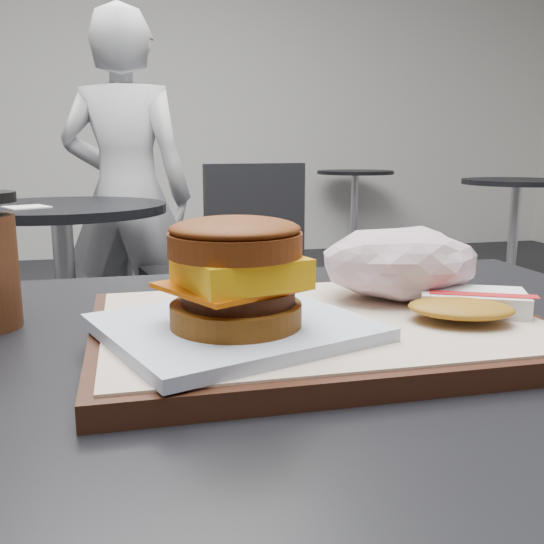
{
  "coord_description": "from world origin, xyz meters",
  "views": [
    {
      "loc": [
        -0.13,
        -0.49,
        0.93
      ],
      "look_at": [
        -0.02,
        -0.03,
        0.83
      ],
      "focal_mm": 40.0,
      "sensor_mm": 36.0,
      "label": 1
    }
  ],
  "objects_px": {
    "hash_brown": "(468,304)",
    "crumpled_wrapper": "(400,263)",
    "customer_table": "(286,527)",
    "neighbor_table": "(64,263)",
    "neighbor_chair": "(224,263)",
    "serving_tray": "(319,328)",
    "breakfast_sandwich": "(236,286)",
    "patron": "(127,196)"
  },
  "relations": [
    {
      "from": "hash_brown",
      "to": "crumpled_wrapper",
      "type": "relative_size",
      "value": 0.88
    },
    {
      "from": "customer_table",
      "to": "neighbor_table",
      "type": "distance_m",
      "value": 1.69
    },
    {
      "from": "neighbor_chair",
      "to": "crumpled_wrapper",
      "type": "bearing_deg",
      "value": -93.07
    },
    {
      "from": "customer_table",
      "to": "serving_tray",
      "type": "relative_size",
      "value": 2.11
    },
    {
      "from": "breakfast_sandwich",
      "to": "crumpled_wrapper",
      "type": "distance_m",
      "value": 0.2
    },
    {
      "from": "neighbor_table",
      "to": "serving_tray",
      "type": "bearing_deg",
      "value": -77.29
    },
    {
      "from": "customer_table",
      "to": "neighbor_chair",
      "type": "relative_size",
      "value": 0.91
    },
    {
      "from": "customer_table",
      "to": "neighbor_chair",
      "type": "bearing_deg",
      "value": 82.97
    },
    {
      "from": "breakfast_sandwich",
      "to": "patron",
      "type": "relative_size",
      "value": 0.16
    },
    {
      "from": "customer_table",
      "to": "patron",
      "type": "relative_size",
      "value": 0.54
    },
    {
      "from": "breakfast_sandwich",
      "to": "crumpled_wrapper",
      "type": "bearing_deg",
      "value": 26.5
    },
    {
      "from": "customer_table",
      "to": "serving_tray",
      "type": "distance_m",
      "value": 0.2
    },
    {
      "from": "customer_table",
      "to": "neighbor_chair",
      "type": "xyz_separation_m",
      "value": [
        0.21,
        1.73,
        -0.07
      ]
    },
    {
      "from": "serving_tray",
      "to": "breakfast_sandwich",
      "type": "relative_size",
      "value": 1.61
    },
    {
      "from": "neighbor_table",
      "to": "neighbor_chair",
      "type": "height_order",
      "value": "neighbor_chair"
    },
    {
      "from": "serving_tray",
      "to": "patron",
      "type": "height_order",
      "value": "patron"
    },
    {
      "from": "crumpled_wrapper",
      "to": "neighbor_chair",
      "type": "height_order",
      "value": "neighbor_chair"
    },
    {
      "from": "neighbor_table",
      "to": "neighbor_chair",
      "type": "relative_size",
      "value": 0.85
    },
    {
      "from": "hash_brown",
      "to": "crumpled_wrapper",
      "type": "bearing_deg",
      "value": 109.51
    },
    {
      "from": "customer_table",
      "to": "neighbor_table",
      "type": "relative_size",
      "value": 1.07
    },
    {
      "from": "serving_tray",
      "to": "patron",
      "type": "xyz_separation_m",
      "value": [
        -0.16,
        2.11,
        -0.04
      ]
    },
    {
      "from": "serving_tray",
      "to": "crumpled_wrapper",
      "type": "distance_m",
      "value": 0.12
    },
    {
      "from": "hash_brown",
      "to": "neighbor_table",
      "type": "distance_m",
      "value": 1.78
    },
    {
      "from": "neighbor_chair",
      "to": "patron",
      "type": "height_order",
      "value": "patron"
    },
    {
      "from": "neighbor_chair",
      "to": "serving_tray",
      "type": "bearing_deg",
      "value": -96.18
    },
    {
      "from": "neighbor_chair",
      "to": "hash_brown",
      "type": "bearing_deg",
      "value": -92.05
    },
    {
      "from": "breakfast_sandwich",
      "to": "hash_brown",
      "type": "height_order",
      "value": "breakfast_sandwich"
    },
    {
      "from": "customer_table",
      "to": "patron",
      "type": "distance_m",
      "value": 2.11
    },
    {
      "from": "neighbor_table",
      "to": "neighbor_chair",
      "type": "xyz_separation_m",
      "value": [
        0.56,
        0.08,
        -0.04
      ]
    },
    {
      "from": "neighbor_table",
      "to": "neighbor_chair",
      "type": "bearing_deg",
      "value": 8.18
    },
    {
      "from": "customer_table",
      "to": "hash_brown",
      "type": "xyz_separation_m",
      "value": [
        0.15,
        -0.04,
        0.22
      ]
    },
    {
      "from": "serving_tray",
      "to": "neighbor_chair",
      "type": "relative_size",
      "value": 0.43
    },
    {
      "from": "neighbor_table",
      "to": "patron",
      "type": "height_order",
      "value": "patron"
    },
    {
      "from": "crumpled_wrapper",
      "to": "neighbor_chair",
      "type": "distance_m",
      "value": 1.72
    },
    {
      "from": "crumpled_wrapper",
      "to": "patron",
      "type": "distance_m",
      "value": 2.08
    },
    {
      "from": "customer_table",
      "to": "crumpled_wrapper",
      "type": "height_order",
      "value": "crumpled_wrapper"
    },
    {
      "from": "hash_brown",
      "to": "patron",
      "type": "relative_size",
      "value": 0.09
    },
    {
      "from": "serving_tray",
      "to": "neighbor_table",
      "type": "relative_size",
      "value": 0.51
    },
    {
      "from": "hash_brown",
      "to": "crumpled_wrapper",
      "type": "distance_m",
      "value": 0.09
    },
    {
      "from": "customer_table",
      "to": "breakfast_sandwich",
      "type": "distance_m",
      "value": 0.26
    },
    {
      "from": "breakfast_sandwich",
      "to": "neighbor_chair",
      "type": "xyz_separation_m",
      "value": [
        0.27,
        1.78,
        -0.32
      ]
    },
    {
      "from": "neighbor_chair",
      "to": "patron",
      "type": "bearing_deg",
      "value": 133.08
    }
  ]
}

